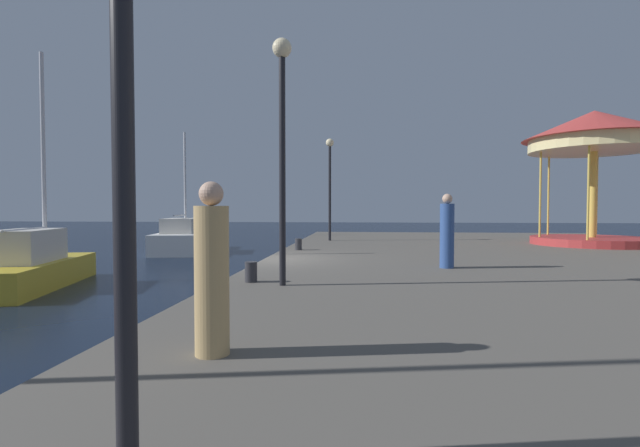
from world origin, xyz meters
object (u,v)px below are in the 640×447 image
Objects in this scene: sailboat_white at (183,239)px; person_far_corner at (212,274)px; carousel at (594,145)px; bollard_south at (298,244)px; lamp_post_mid_promenade at (282,119)px; lamp_post_far_end at (330,172)px; sailboat_yellow at (29,266)px; bollard_center at (251,272)px; person_mid_promenade at (447,233)px.

sailboat_white is 3.66× the size of person_far_corner.
sailboat_white reaches higher than person_far_corner.
carousel is 12.44m from bollard_south.
lamp_post_mid_promenade is 11.90m from lamp_post_far_end.
sailboat_white is at bearing 168.92° from carousel.
sailboat_yellow is 7.82m from bollard_center.
lamp_post_far_end is 11.47× the size of bollard_center.
sailboat_yellow is at bearing -152.39° from bollard_south.
lamp_post_mid_promenade is 2.55× the size of person_mid_promenade.
sailboat_white is 15.50m from bollard_center.
bollard_south is (-0.73, 7.16, -2.92)m from lamp_post_mid_promenade.
sailboat_yellow is 17.29× the size of bollard_south.
lamp_post_far_end reaches higher than person_mid_promenade.
bollard_south is 0.22× the size of person_mid_promenade.
carousel is 18.28m from person_far_corner.
sailboat_white is at bearing 164.10° from lamp_post_far_end.
bollard_center is at bearing -93.54° from lamp_post_far_end.
person_mid_promenade is (4.23, 2.50, 0.65)m from bollard_center.
lamp_post_far_end reaches higher than bollard_center.
bollard_south is (-0.04, 6.84, 0.00)m from bollard_center.
person_far_corner reaches higher than bollard_south.
lamp_post_mid_promenade is 1.00× the size of lamp_post_far_end.
sailboat_yellow is at bearing -159.06° from carousel.
lamp_post_far_end is 11.96m from bollard_center.
bollard_center is (-0.69, 0.32, -2.92)m from lamp_post_mid_promenade.
sailboat_yellow is 1.10× the size of sailboat_white.
sailboat_white is at bearing 134.99° from person_mid_promenade.
sailboat_yellow reaches higher than lamp_post_mid_promenade.
sailboat_white is 8.70m from lamp_post_far_end.
carousel is at bearing 44.66° from lamp_post_mid_promenade.
lamp_post_mid_promenade is at bearing -90.15° from lamp_post_far_end.
bollard_center is 1.00× the size of bollard_south.
person_far_corner is (7.86, -7.45, 0.97)m from sailboat_yellow.
carousel is 3.11× the size of person_far_corner.
lamp_post_far_end is 2.68× the size of person_far_corner.
bollard_center is at bearing -138.01° from carousel.
sailboat_yellow is 12.01m from lamp_post_far_end.
carousel is at bearing -11.08° from sailboat_white.
sailboat_white is at bearing 117.09° from bollard_center.
person_mid_promenade is (3.51, -9.08, -2.26)m from lamp_post_far_end.
bollard_south is at bearing 90.33° from bollard_center.
carousel is at bearing 16.43° from bollard_south.
lamp_post_mid_promenade is at bearing 90.20° from person_far_corner.
person_mid_promenade is (4.27, -4.34, 0.65)m from bollard_south.
person_far_corner is (-3.53, -6.84, -0.05)m from person_mid_promenade.
person_far_corner is at bearing -66.84° from sailboat_white.
sailboat_white reaches higher than bollard_south.
bollard_south is 6.12m from person_mid_promenade.
sailboat_white is 3.47× the size of person_mid_promenade.
lamp_post_far_end reaches higher than bollard_south.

